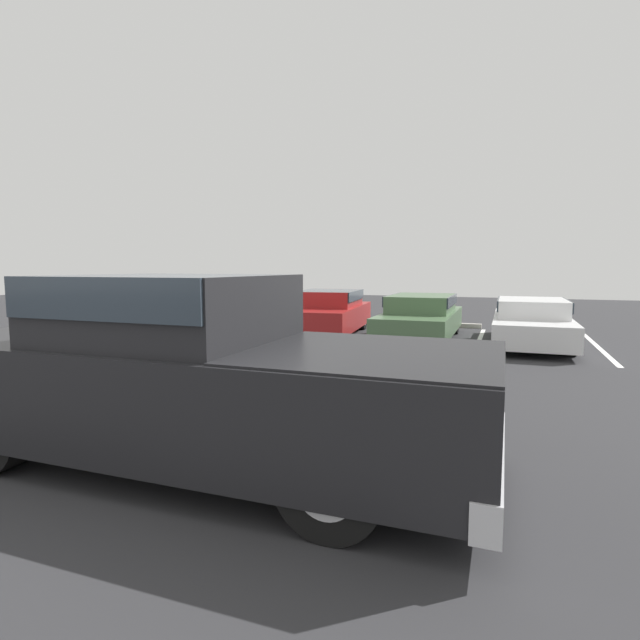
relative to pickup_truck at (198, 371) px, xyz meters
name	(u,v)px	position (x,y,z in m)	size (l,w,h in m)	color
ground_plane	(146,470)	(-0.38, -0.37, -0.93)	(60.00, 60.00, 0.00)	#2D2D30
stall_stripe_a	(207,328)	(-6.21, 9.53, -0.92)	(0.12, 5.31, 0.01)	white
stall_stripe_b	(286,332)	(-3.42, 9.53, -0.92)	(0.12, 5.31, 0.01)	white
stall_stripe_c	(376,336)	(-0.63, 9.53, -0.92)	(0.12, 5.31, 0.01)	white
stall_stripe_d	(479,341)	(2.16, 9.53, -0.92)	(0.12, 5.31, 0.01)	white
stall_stripe_e	(598,347)	(4.94, 9.53, -0.92)	(0.12, 5.31, 0.01)	white
pickup_truck	(198,371)	(0.00, 0.00, 0.00)	(5.74, 2.13, 1.87)	black
parked_sedan_a	(245,309)	(-4.89, 9.64, -0.28)	(2.06, 4.82, 1.20)	#B7BABF
parked_sedan_b	(329,311)	(-2.08, 9.59, -0.26)	(2.24, 4.55, 1.27)	maroon
parked_sedan_c	(421,315)	(0.63, 9.51, -0.29)	(1.83, 4.70, 1.19)	#4C6B47
parked_sedan_d	(531,321)	(3.41, 9.38, -0.31)	(1.79, 4.64, 1.15)	silver
traffic_cone	(23,376)	(-4.29, 1.46, -0.68)	(0.47, 0.47, 0.52)	black
wheel_stop_curb	(450,325)	(1.08, 12.48, -0.86)	(1.99, 0.20, 0.14)	#B7B2A8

